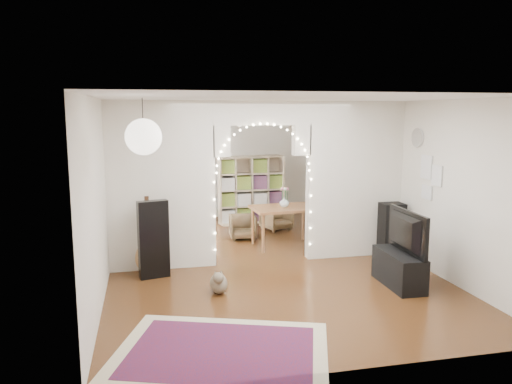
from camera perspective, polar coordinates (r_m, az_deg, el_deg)
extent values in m
plane|color=black|center=(8.61, 0.66, -7.86)|extent=(7.50, 7.50, 0.00)
cube|color=white|center=(8.23, 0.70, 10.41)|extent=(5.00, 7.50, 0.02)
cube|color=silver|center=(11.97, -3.46, 3.54)|extent=(5.00, 0.02, 2.70)
cube|color=silver|center=(4.81, 11.05, -5.12)|extent=(5.00, 0.02, 2.70)
cube|color=silver|center=(8.12, -16.76, 0.48)|extent=(0.02, 7.50, 2.70)
cube|color=silver|center=(9.21, 16.01, 1.51)|extent=(0.02, 7.50, 2.70)
cube|color=silver|center=(8.10, -10.76, 0.69)|extent=(1.70, 0.20, 2.70)
cube|color=silver|center=(8.84, 11.16, 1.38)|extent=(1.70, 0.20, 2.70)
cube|color=silver|center=(8.23, 0.70, 9.02)|extent=(1.60, 0.20, 0.40)
cube|color=white|center=(9.88, -15.91, 2.89)|extent=(0.04, 1.20, 1.40)
cylinder|color=white|center=(8.61, 18.02, 5.92)|extent=(0.03, 0.31, 0.31)
sphere|color=white|center=(5.62, -12.74, 6.17)|extent=(0.40, 0.40, 0.40)
cube|color=maroon|center=(5.56, -3.97, -17.72)|extent=(2.66, 2.32, 0.02)
cube|color=black|center=(7.77, -11.63, -5.33)|extent=(0.48, 0.25, 1.20)
ellipsoid|color=#B87B49|center=(8.03, -12.22, -6.07)|extent=(0.44, 0.26, 0.50)
cube|color=black|center=(7.94, -12.32, -3.16)|extent=(0.05, 0.04, 0.57)
cube|color=black|center=(7.88, -12.40, -0.93)|extent=(0.07, 0.05, 0.13)
ellipsoid|color=brown|center=(7.14, -4.29, -10.39)|extent=(0.31, 0.42, 0.27)
sphere|color=brown|center=(6.94, -4.34, -9.77)|extent=(0.18, 0.18, 0.16)
cone|color=brown|center=(6.91, -4.67, -9.17)|extent=(0.05, 0.05, 0.06)
cone|color=brown|center=(6.92, -4.02, -9.13)|extent=(0.05, 0.05, 0.06)
cylinder|color=brown|center=(7.36, -4.23, -10.51)|extent=(0.08, 0.26, 0.08)
cube|color=black|center=(8.90, 15.21, -4.36)|extent=(0.39, 0.33, 0.98)
cylinder|color=black|center=(8.80, 15.65, -5.98)|extent=(0.28, 0.03, 0.28)
cylinder|color=black|center=(8.73, 15.74, -3.91)|extent=(0.15, 0.02, 0.15)
cylinder|color=black|center=(8.68, 15.80, -2.51)|extent=(0.09, 0.02, 0.09)
cube|color=black|center=(7.65, 16.02, -8.47)|extent=(0.42, 1.01, 0.50)
imported|color=black|center=(7.50, 16.21, -4.39)|extent=(0.17, 1.08, 0.62)
cube|color=#C6B08F|center=(11.38, -0.57, 0.30)|extent=(1.54, 0.66, 1.53)
cube|color=brown|center=(9.38, 3.25, -1.86)|extent=(1.26, 0.89, 0.05)
cylinder|color=brown|center=(8.99, 0.83, -4.78)|extent=(0.05, 0.05, 0.70)
cylinder|color=brown|center=(9.36, 6.91, -4.29)|extent=(0.05, 0.05, 0.70)
cylinder|color=brown|center=(9.59, -0.36, -3.90)|extent=(0.05, 0.05, 0.70)
cylinder|color=brown|center=(9.93, 5.40, -3.48)|extent=(0.05, 0.05, 0.70)
imported|color=white|center=(9.35, 3.26, -1.13)|extent=(0.20, 0.20, 0.19)
imported|color=brown|center=(10.00, -1.51, -4.01)|extent=(0.55, 0.56, 0.48)
imported|color=brown|center=(10.76, 2.36, -2.98)|extent=(0.71, 0.72, 0.51)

